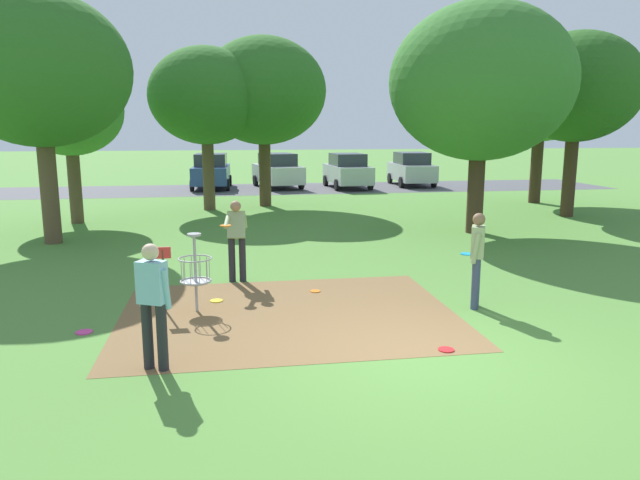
{
  "coord_description": "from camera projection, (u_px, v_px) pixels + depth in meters",
  "views": [
    {
      "loc": [
        -2.62,
        -7.44,
        3.17
      ],
      "look_at": [
        -0.79,
        3.73,
        1.0
      ],
      "focal_mm": 32.89,
      "sensor_mm": 36.0,
      "label": 1
    }
  ],
  "objects": [
    {
      "name": "parked_car_center_right",
      "position": [
        347.0,
        171.0,
        31.31
      ],
      "size": [
        2.14,
        4.28,
        1.84
      ],
      "color": "#B2B7BC",
      "rests_on": "ground"
    },
    {
      "name": "parked_car_center_left",
      "position": [
        278.0,
        171.0,
        31.46
      ],
      "size": [
        2.57,
        4.47,
        1.84
      ],
      "color": "silver",
      "rests_on": "ground"
    },
    {
      "name": "disc_golf_basket",
      "position": [
        192.0,
        270.0,
        10.15
      ],
      "size": [
        0.98,
        0.58,
        1.39
      ],
      "color": "#9E9EA3",
      "rests_on": "ground"
    },
    {
      "name": "tree_far_center",
      "position": [
        39.0,
        70.0,
        15.53
      ],
      "size": [
        4.81,
        4.81,
        6.74
      ],
      "color": "brown",
      "rests_on": "ground"
    },
    {
      "name": "tree_far_left",
      "position": [
        576.0,
        88.0,
        20.53
      ],
      "size": [
        4.49,
        4.49,
        6.49
      ],
      "color": "#422D1E",
      "rests_on": "ground"
    },
    {
      "name": "player_throwing",
      "position": [
        236.0,
        235.0,
        12.1
      ],
      "size": [
        0.58,
        1.08,
        1.71
      ],
      "color": "#232328",
      "rests_on": "ground"
    },
    {
      "name": "player_foreground_watching",
      "position": [
        153.0,
        299.0,
        7.64
      ],
      "size": [
        0.49,
        0.45,
        1.71
      ],
      "color": "#232328",
      "rests_on": "ground"
    },
    {
      "name": "tree_near_right",
      "position": [
        481.0,
        82.0,
        17.22
      ],
      "size": [
        5.41,
        5.41,
        6.8
      ],
      "color": "#422D1E",
      "rests_on": "ground"
    },
    {
      "name": "parked_car_rightmost",
      "position": [
        411.0,
        169.0,
        32.71
      ],
      "size": [
        2.11,
        4.27,
        1.84
      ],
      "color": "#B2B7BC",
      "rests_on": "ground"
    },
    {
      "name": "parked_car_leftmost",
      "position": [
        211.0,
        171.0,
        31.06
      ],
      "size": [
        2.15,
        4.29,
        1.84
      ],
      "color": "#2D4784",
      "rests_on": "ground"
    },
    {
      "name": "frisbee_near_basket",
      "position": [
        446.0,
        350.0,
        8.48
      ],
      "size": [
        0.23,
        0.23,
        0.02
      ],
      "primitive_type": "cylinder",
      "color": "red",
      "rests_on": "ground"
    },
    {
      "name": "tree_mid_center",
      "position": [
        206.0,
        96.0,
        22.3
      ],
      "size": [
        4.34,
        4.34,
        6.22
      ],
      "color": "brown",
      "rests_on": "ground"
    },
    {
      "name": "frisbee_far_right",
      "position": [
        216.0,
        301.0,
        10.88
      ],
      "size": [
        0.24,
        0.24,
        0.02
      ],
      "primitive_type": "cylinder",
      "color": "gold",
      "rests_on": "ground"
    },
    {
      "name": "frisbee_far_left",
      "position": [
        315.0,
        291.0,
        11.52
      ],
      "size": [
        0.2,
        0.2,
        0.02
      ],
      "primitive_type": "cylinder",
      "color": "orange",
      "rests_on": "ground"
    },
    {
      "name": "frisbee_by_tee",
      "position": [
        160.0,
        280.0,
        12.39
      ],
      "size": [
        0.26,
        0.26,
        0.02
      ],
      "primitive_type": "cylinder",
      "color": "green",
      "rests_on": "ground"
    },
    {
      "name": "frisbee_mid_grass",
      "position": [
        84.0,
        332.0,
        9.21
      ],
      "size": [
        0.26,
        0.26,
        0.02
      ],
      "primitive_type": "cylinder",
      "color": "#E53D99",
      "rests_on": "ground"
    },
    {
      "name": "parking_lot_strip",
      "position": [
        275.0,
        189.0,
        31.04
      ],
      "size": [
        36.0,
        6.0,
        0.01
      ],
      "primitive_type": "cube",
      "color": "#4C4C51",
      "rests_on": "ground"
    },
    {
      "name": "tree_near_left",
      "position": [
        542.0,
        89.0,
        24.37
      ],
      "size": [
        5.16,
        5.16,
        7.0
      ],
      "color": "#422D1E",
      "rests_on": "ground"
    },
    {
      "name": "ground_plane",
      "position": [
        418.0,
        357.0,
        8.22
      ],
      "size": [
        160.0,
        160.0,
        0.0
      ],
      "primitive_type": "plane",
      "color": "#518438"
    },
    {
      "name": "tree_mid_right",
      "position": [
        264.0,
        91.0,
        23.41
      ],
      "size": [
        5.02,
        5.02,
        6.76
      ],
      "color": "#4C3823",
      "rests_on": "ground"
    },
    {
      "name": "tree_mid_left",
      "position": [
        69.0,
        111.0,
        19.2
      ],
      "size": [
        3.46,
        3.46,
        5.21
      ],
      "color": "brown",
      "rests_on": "ground"
    },
    {
      "name": "dirt_tee_pad",
      "position": [
        289.0,
        314.0,
        10.13
      ],
      "size": [
        5.72,
        4.49,
        0.01
      ],
      "primitive_type": "cube",
      "color": "brown",
      "rests_on": "ground"
    },
    {
      "name": "player_waiting_left",
      "position": [
        477.0,
        255.0,
        10.34
      ],
      "size": [
        0.45,
        0.49,
        1.71
      ],
      "color": "#384260",
      "rests_on": "ground"
    }
  ]
}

